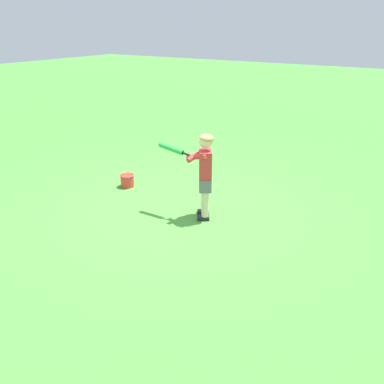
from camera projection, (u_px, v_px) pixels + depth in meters
name	position (u px, v px, depth m)	size (l,w,h in m)	color
ground_plane	(173.00, 210.00, 5.25)	(40.00, 40.00, 0.00)	#479338
child_batter	(203.00, 168.00, 4.83)	(0.78, 0.34, 1.08)	#232328
toy_bucket	(127.00, 180.00, 5.97)	(0.22, 0.22, 0.19)	red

